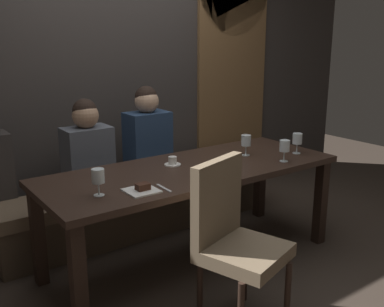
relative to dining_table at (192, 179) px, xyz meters
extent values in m
plane|color=#382D26|center=(0.00, 0.00, -0.65)|extent=(9.00, 9.00, 0.00)
cube|color=#383330|center=(0.00, 1.22, 0.85)|extent=(6.00, 0.12, 3.00)
cube|color=brown|center=(1.35, 1.15, 0.40)|extent=(0.90, 0.05, 2.10)
cube|color=black|center=(-1.03, -0.35, -0.30)|extent=(0.08, 0.08, 0.69)
cube|color=black|center=(1.03, -0.35, -0.30)|extent=(0.08, 0.08, 0.69)
cube|color=black|center=(-1.03, 0.35, -0.30)|extent=(0.08, 0.08, 0.69)
cube|color=black|center=(1.03, 0.35, -0.30)|extent=(0.08, 0.08, 0.69)
cube|color=#302119|center=(0.00, 0.00, 0.07)|extent=(2.20, 0.84, 0.04)
cube|color=#4A3C2E|center=(0.00, 0.70, -0.48)|extent=(2.50, 0.40, 0.35)
cube|color=brown|center=(0.00, 0.70, -0.25)|extent=(2.50, 0.44, 0.10)
cylinder|color=#302119|center=(-0.03, -0.98, -0.44)|extent=(0.04, 0.04, 0.42)
cylinder|color=#302119|center=(-0.39, -0.62, -0.44)|extent=(0.04, 0.04, 0.42)
cylinder|color=#302119|center=(-0.03, -0.62, -0.44)|extent=(0.04, 0.04, 0.42)
cube|color=#7F6B51|center=(-0.21, -0.80, -0.19)|extent=(0.55, 0.55, 0.08)
cube|color=#7F6B51|center=(-0.27, -0.62, 0.09)|extent=(0.44, 0.19, 0.48)
cube|color=#4C515B|center=(-0.51, 0.68, 0.06)|extent=(0.36, 0.24, 0.53)
sphere|color=tan|center=(-0.51, 0.68, 0.42)|extent=(0.20, 0.20, 0.20)
sphere|color=black|center=(-0.51, 0.69, 0.45)|extent=(0.18, 0.18, 0.18)
cube|color=navy|center=(0.05, 0.71, 0.09)|extent=(0.36, 0.24, 0.59)
sphere|color=tan|center=(0.05, 0.71, 0.48)|extent=(0.20, 0.20, 0.20)
sphere|color=black|center=(0.05, 0.72, 0.51)|extent=(0.18, 0.18, 0.18)
cylinder|color=silver|center=(0.65, -0.28, 0.09)|extent=(0.06, 0.06, 0.00)
cylinder|color=silver|center=(0.65, -0.28, 0.13)|extent=(0.01, 0.01, 0.07)
cylinder|color=silver|center=(0.65, -0.28, 0.21)|extent=(0.08, 0.08, 0.08)
cylinder|color=silver|center=(0.53, 0.02, 0.09)|extent=(0.06, 0.06, 0.00)
cylinder|color=silver|center=(0.53, 0.02, 0.13)|extent=(0.01, 0.01, 0.07)
cylinder|color=silver|center=(0.53, 0.02, 0.21)|extent=(0.08, 0.08, 0.08)
cylinder|color=maroon|center=(0.53, 0.02, 0.19)|extent=(0.07, 0.07, 0.03)
cylinder|color=silver|center=(-0.80, -0.15, 0.09)|extent=(0.06, 0.06, 0.00)
cylinder|color=silver|center=(-0.80, -0.15, 0.13)|extent=(0.01, 0.01, 0.07)
cylinder|color=silver|center=(-0.80, -0.15, 0.21)|extent=(0.08, 0.08, 0.08)
cylinder|color=maroon|center=(-0.80, -0.15, 0.19)|extent=(0.07, 0.07, 0.05)
cylinder|color=silver|center=(0.91, -0.18, 0.09)|extent=(0.06, 0.06, 0.00)
cylinder|color=silver|center=(0.91, -0.18, 0.13)|extent=(0.01, 0.01, 0.07)
cylinder|color=silver|center=(0.91, -0.18, 0.21)|extent=(0.08, 0.08, 0.08)
cylinder|color=maroon|center=(0.91, -0.18, 0.19)|extent=(0.07, 0.07, 0.05)
cylinder|color=white|center=(-0.09, 0.13, 0.09)|extent=(0.12, 0.12, 0.01)
cylinder|color=white|center=(-0.09, 0.13, 0.12)|extent=(0.06, 0.06, 0.06)
cylinder|color=brown|center=(-0.09, 0.13, 0.15)|extent=(0.05, 0.05, 0.01)
cube|color=white|center=(-0.56, -0.24, 0.09)|extent=(0.19, 0.19, 0.01)
cube|color=#381E14|center=(-0.55, -0.24, 0.12)|extent=(0.08, 0.06, 0.04)
cube|color=silver|center=(-0.42, -0.27, 0.09)|extent=(0.02, 0.17, 0.01)
camera|label=1|loc=(-1.82, -2.51, 1.01)|focal=42.06mm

